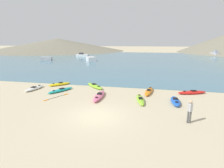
{
  "coord_description": "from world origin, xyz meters",
  "views": [
    {
      "loc": [
        3.61,
        -11.32,
        5.26
      ],
      "look_at": [
        -0.51,
        7.89,
        0.5
      ],
      "focal_mm": 28.0,
      "sensor_mm": 36.0,
      "label": 1
    }
  ],
  "objects_px": {
    "kayak_on_sand_6": "(175,101)",
    "person_near_foreground": "(190,110)",
    "kayak_on_sand_1": "(149,91)",
    "moored_boat_0": "(215,54)",
    "moored_boat_3": "(82,55)",
    "kayak_on_sand_0": "(95,86)",
    "kayak_on_sand_4": "(192,92)",
    "moored_boat_2": "(91,59)",
    "kayak_on_sand_2": "(99,96)",
    "kayak_on_sand_3": "(35,88)",
    "moored_boat_1": "(46,59)",
    "loose_paddle": "(57,97)",
    "kayak_on_sand_8": "(140,99)",
    "kayak_on_sand_7": "(60,84)",
    "kayak_on_sand_5": "(61,90)"
  },
  "relations": [
    {
      "from": "kayak_on_sand_6",
      "to": "person_near_foreground",
      "type": "xyz_separation_m",
      "value": [
        0.34,
        -3.9,
        0.75
      ]
    },
    {
      "from": "kayak_on_sand_1",
      "to": "moored_boat_0",
      "type": "distance_m",
      "value": 60.7
    },
    {
      "from": "moored_boat_3",
      "to": "kayak_on_sand_0",
      "type": "bearing_deg",
      "value": -66.62
    },
    {
      "from": "kayak_on_sand_4",
      "to": "moored_boat_2",
      "type": "xyz_separation_m",
      "value": [
        -20.38,
        27.52,
        0.47
      ]
    },
    {
      "from": "kayak_on_sand_4",
      "to": "kayak_on_sand_6",
      "type": "xyz_separation_m",
      "value": [
        -2.05,
        -3.26,
        0.01
      ]
    },
    {
      "from": "kayak_on_sand_0",
      "to": "person_near_foreground",
      "type": "relative_size",
      "value": 1.82
    },
    {
      "from": "kayak_on_sand_2",
      "to": "moored_boat_2",
      "type": "bearing_deg",
      "value": 110.23
    },
    {
      "from": "kayak_on_sand_3",
      "to": "kayak_on_sand_1",
      "type": "bearing_deg",
      "value": 6.31
    },
    {
      "from": "moored_boat_1",
      "to": "loose_paddle",
      "type": "bearing_deg",
      "value": -56.33
    },
    {
      "from": "kayak_on_sand_8",
      "to": "kayak_on_sand_1",
      "type": "bearing_deg",
      "value": 75.42
    },
    {
      "from": "kayak_on_sand_1",
      "to": "moored_boat_0",
      "type": "xyz_separation_m",
      "value": [
        24.07,
        55.72,
        0.63
      ]
    },
    {
      "from": "kayak_on_sand_2",
      "to": "kayak_on_sand_4",
      "type": "xyz_separation_m",
      "value": [
        9.05,
        3.23,
        -0.01
      ]
    },
    {
      "from": "kayak_on_sand_8",
      "to": "moored_boat_0",
      "type": "relative_size",
      "value": 0.72
    },
    {
      "from": "kayak_on_sand_8",
      "to": "loose_paddle",
      "type": "bearing_deg",
      "value": -175.89
    },
    {
      "from": "kayak_on_sand_7",
      "to": "moored_boat_0",
      "type": "distance_m",
      "value": 64.95
    },
    {
      "from": "person_near_foreground",
      "to": "kayak_on_sand_5",
      "type": "bearing_deg",
      "value": 156.8
    },
    {
      "from": "kayak_on_sand_5",
      "to": "moored_boat_2",
      "type": "height_order",
      "value": "moored_boat_2"
    },
    {
      "from": "kayak_on_sand_5",
      "to": "moored_boat_1",
      "type": "height_order",
      "value": "moored_boat_1"
    },
    {
      "from": "kayak_on_sand_3",
      "to": "person_near_foreground",
      "type": "xyz_separation_m",
      "value": [
        15.32,
        -5.25,
        0.77
      ]
    },
    {
      "from": "moored_boat_1",
      "to": "moored_boat_3",
      "type": "relative_size",
      "value": 0.76
    },
    {
      "from": "kayak_on_sand_8",
      "to": "moored_boat_2",
      "type": "relative_size",
      "value": 0.76
    },
    {
      "from": "moored_boat_0",
      "to": "kayak_on_sand_2",
      "type": "bearing_deg",
      "value": -116.2
    },
    {
      "from": "kayak_on_sand_0",
      "to": "kayak_on_sand_4",
      "type": "bearing_deg",
      "value": -2.44
    },
    {
      "from": "kayak_on_sand_3",
      "to": "kayak_on_sand_8",
      "type": "height_order",
      "value": "kayak_on_sand_3"
    },
    {
      "from": "person_near_foreground",
      "to": "moored_boat_3",
      "type": "xyz_separation_m",
      "value": [
        -26.6,
        48.44,
        -0.37
      ]
    },
    {
      "from": "kayak_on_sand_0",
      "to": "person_near_foreground",
      "type": "height_order",
      "value": "person_near_foreground"
    },
    {
      "from": "kayak_on_sand_6",
      "to": "kayak_on_sand_0",
      "type": "bearing_deg",
      "value": 156.68
    },
    {
      "from": "moored_boat_1",
      "to": "moored_boat_3",
      "type": "xyz_separation_m",
      "value": [
        5.13,
        14.79,
        -0.01
      ]
    },
    {
      "from": "kayak_on_sand_7",
      "to": "moored_boat_1",
      "type": "distance_m",
      "value": 31.79
    },
    {
      "from": "moored_boat_0",
      "to": "loose_paddle",
      "type": "height_order",
      "value": "moored_boat_0"
    },
    {
      "from": "kayak_on_sand_7",
      "to": "kayak_on_sand_8",
      "type": "relative_size",
      "value": 0.74
    },
    {
      "from": "person_near_foreground",
      "to": "moored_boat_0",
      "type": "xyz_separation_m",
      "value": [
        21.42,
        62.36,
        -0.12
      ]
    },
    {
      "from": "moored_boat_0",
      "to": "kayak_on_sand_5",
      "type": "bearing_deg",
      "value": -120.33
    },
    {
      "from": "kayak_on_sand_0",
      "to": "kayak_on_sand_3",
      "type": "distance_m",
      "value": 6.79
    },
    {
      "from": "kayak_on_sand_2",
      "to": "kayak_on_sand_4",
      "type": "height_order",
      "value": "kayak_on_sand_2"
    },
    {
      "from": "kayak_on_sand_3",
      "to": "kayak_on_sand_7",
      "type": "height_order",
      "value": "kayak_on_sand_7"
    },
    {
      "from": "kayak_on_sand_0",
      "to": "kayak_on_sand_7",
      "type": "relative_size",
      "value": 1.25
    },
    {
      "from": "person_near_foreground",
      "to": "loose_paddle",
      "type": "bearing_deg",
      "value": 164.33
    },
    {
      "from": "loose_paddle",
      "to": "person_near_foreground",
      "type": "bearing_deg",
      "value": -15.67
    },
    {
      "from": "kayak_on_sand_5",
      "to": "kayak_on_sand_3",
      "type": "bearing_deg",
      "value": 178.53
    },
    {
      "from": "kayak_on_sand_4",
      "to": "kayak_on_sand_8",
      "type": "xyz_separation_m",
      "value": [
        -5.11,
        -3.36,
        -0.01
      ]
    },
    {
      "from": "kayak_on_sand_8",
      "to": "moored_boat_0",
      "type": "xyz_separation_m",
      "value": [
        24.82,
        58.57,
        0.65
      ]
    },
    {
      "from": "kayak_on_sand_8",
      "to": "moored_boat_3",
      "type": "xyz_separation_m",
      "value": [
        -23.2,
        44.65,
        0.4
      ]
    },
    {
      "from": "kayak_on_sand_0",
      "to": "moored_boat_0",
      "type": "bearing_deg",
      "value": 60.98
    },
    {
      "from": "kayak_on_sand_4",
      "to": "kayak_on_sand_8",
      "type": "distance_m",
      "value": 6.12
    },
    {
      "from": "moored_boat_2",
      "to": "kayak_on_sand_3",
      "type": "bearing_deg",
      "value": -83.5
    },
    {
      "from": "kayak_on_sand_4",
      "to": "person_near_foreground",
      "type": "bearing_deg",
      "value": -103.44
    },
    {
      "from": "kayak_on_sand_1",
      "to": "kayak_on_sand_7",
      "type": "bearing_deg",
      "value": 174.97
    },
    {
      "from": "kayak_on_sand_2",
      "to": "kayak_on_sand_8",
      "type": "height_order",
      "value": "kayak_on_sand_2"
    },
    {
      "from": "moored_boat_0",
      "to": "moored_boat_2",
      "type": "bearing_deg",
      "value": -145.37
    }
  ]
}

